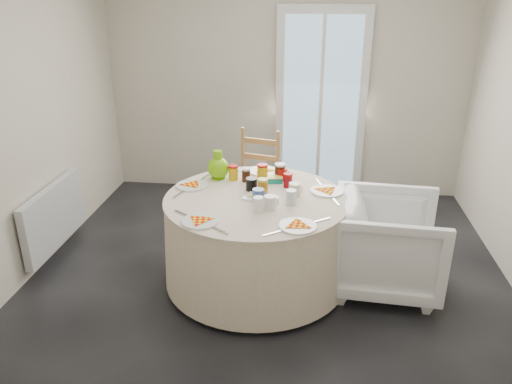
# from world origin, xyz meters

# --- Properties ---
(floor) EXTENTS (4.00, 4.00, 0.00)m
(floor) POSITION_xyz_m (0.00, 0.00, 0.00)
(floor) COLOR black
(floor) RESTS_ON ground
(wall_back) EXTENTS (4.00, 0.02, 2.60)m
(wall_back) POSITION_xyz_m (0.00, 2.00, 1.30)
(wall_back) COLOR #BCB5A3
(wall_back) RESTS_ON floor
(wall_left) EXTENTS (0.02, 4.00, 2.60)m
(wall_left) POSITION_xyz_m (-2.00, 0.00, 1.30)
(wall_left) COLOR #BCB5A3
(wall_left) RESTS_ON floor
(glass_door) EXTENTS (1.00, 0.08, 2.10)m
(glass_door) POSITION_xyz_m (0.40, 1.95, 1.05)
(glass_door) COLOR silver
(glass_door) RESTS_ON floor
(radiator) EXTENTS (0.07, 1.00, 0.55)m
(radiator) POSITION_xyz_m (-1.94, 0.20, 0.38)
(radiator) COLOR silver
(radiator) RESTS_ON floor
(table) EXTENTS (1.48, 1.48, 0.75)m
(table) POSITION_xyz_m (-0.10, -0.04, 0.38)
(table) COLOR #F4E8CF
(table) RESTS_ON floor
(wooden_chair) EXTENTS (0.52, 0.51, 0.97)m
(wooden_chair) POSITION_xyz_m (-0.23, 1.00, 0.47)
(wooden_chair) COLOR tan
(wooden_chair) RESTS_ON floor
(armchair) EXTENTS (0.83, 0.88, 0.85)m
(armchair) POSITION_xyz_m (0.95, 0.00, 0.39)
(armchair) COLOR white
(armchair) RESTS_ON floor
(place_settings) EXTENTS (1.69, 1.69, 0.03)m
(place_settings) POSITION_xyz_m (-0.10, -0.04, 0.77)
(place_settings) COLOR silver
(place_settings) RESTS_ON table
(jar_cluster) EXTENTS (0.59, 0.41, 0.16)m
(jar_cluster) POSITION_xyz_m (-0.11, 0.27, 0.82)
(jar_cluster) COLOR #AA6C25
(jar_cluster) RESTS_ON table
(butter_tub) EXTENTS (0.15, 0.12, 0.05)m
(butter_tub) POSITION_xyz_m (0.02, 0.31, 0.79)
(butter_tub) COLOR #138679
(butter_tub) RESTS_ON table
(green_pitcher) EXTENTS (0.24, 0.24, 0.24)m
(green_pitcher) POSITION_xyz_m (-0.47, 0.35, 0.87)
(green_pitcher) COLOR #6FC00A
(green_pitcher) RESTS_ON table
(cheese_platter) EXTENTS (0.29, 0.23, 0.03)m
(cheese_platter) POSITION_xyz_m (-0.06, -0.05, 0.77)
(cheese_platter) COLOR white
(cheese_platter) RESTS_ON table
(mugs_glasses) EXTENTS (0.86, 0.86, 0.13)m
(mugs_glasses) POSITION_xyz_m (0.03, -0.00, 0.81)
(mugs_glasses) COLOR gray
(mugs_glasses) RESTS_ON table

